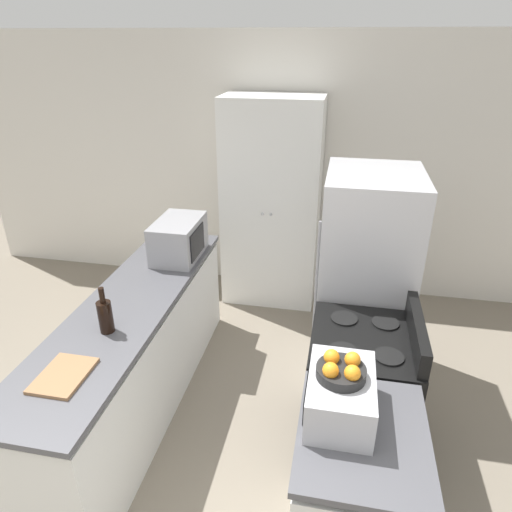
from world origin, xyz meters
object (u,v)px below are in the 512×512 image
at_px(stove, 358,393).
at_px(microwave, 179,239).
at_px(refrigerator, 364,282).
at_px(wine_bottle, 105,316).
at_px(fruit_bowl, 341,369).
at_px(toaster_oven, 340,395).
at_px(pantry_cabinet, 272,204).

height_order(stove, microwave, microwave).
distance_m(stove, refrigerator, 0.88).
bearing_deg(microwave, refrigerator, -2.32).
height_order(stove, wine_bottle, wine_bottle).
relative_size(stove, fruit_bowl, 4.59).
relative_size(refrigerator, toaster_oven, 3.77).
distance_m(stove, microwave, 1.81).
distance_m(stove, fruit_bowl, 0.97).
xyz_separation_m(microwave, toaster_oven, (1.34, -1.51, -0.05)).
relative_size(wine_bottle, fruit_bowl, 1.32).
relative_size(toaster_oven, fruit_bowl, 1.95).
distance_m(refrigerator, wine_bottle, 1.88).
bearing_deg(refrigerator, pantry_cabinet, 129.14).
relative_size(pantry_cabinet, stove, 1.95).
xyz_separation_m(stove, microwave, (-1.48, 0.85, 0.60)).
xyz_separation_m(refrigerator, fruit_bowl, (-0.16, -1.45, 0.31)).
bearing_deg(stove, pantry_cabinet, 115.06).
distance_m(pantry_cabinet, fruit_bowl, 2.66).
bearing_deg(refrigerator, wine_bottle, -146.54).
relative_size(microwave, fruit_bowl, 2.28).
xyz_separation_m(refrigerator, microwave, (-1.49, 0.06, 0.20)).
xyz_separation_m(pantry_cabinet, refrigerator, (0.90, -1.11, -0.18)).
bearing_deg(fruit_bowl, wine_bottle, 163.71).
bearing_deg(toaster_oven, refrigerator, 84.03).
bearing_deg(toaster_oven, fruit_bowl, 168.31).
height_order(stove, toaster_oven, toaster_oven).
xyz_separation_m(stove, refrigerator, (0.01, 0.79, 0.39)).
bearing_deg(wine_bottle, toaster_oven, -16.27).
relative_size(pantry_cabinet, refrigerator, 1.21).
distance_m(pantry_cabinet, wine_bottle, 2.24).
xyz_separation_m(stove, wine_bottle, (-1.55, -0.24, 0.55)).
bearing_deg(fruit_bowl, refrigerator, 83.79).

